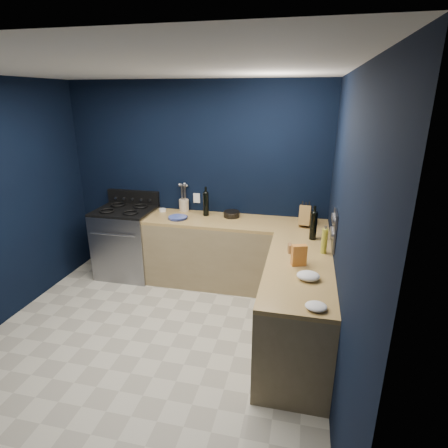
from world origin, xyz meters
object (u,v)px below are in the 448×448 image
(plate_stack, at_px, (178,218))
(utensil_crock, at_px, (184,205))
(crouton_bag, at_px, (299,255))
(gas_range, at_px, (127,243))
(knife_block, at_px, (305,216))

(plate_stack, relative_size, utensil_crock, 1.47)
(plate_stack, xyz_separation_m, crouton_bag, (1.56, -1.05, 0.08))
(gas_range, bearing_deg, utensil_crock, 19.55)
(utensil_crock, height_order, crouton_bag, crouton_bag)
(plate_stack, height_order, crouton_bag, crouton_bag)
(gas_range, relative_size, plate_stack, 3.83)
(gas_range, relative_size, utensil_crock, 5.61)
(knife_block, bearing_deg, plate_stack, -171.67)
(knife_block, bearing_deg, crouton_bag, -87.58)
(plate_stack, xyz_separation_m, utensil_crock, (-0.03, 0.34, 0.07))
(gas_range, distance_m, crouton_bag, 2.66)
(plate_stack, relative_size, crouton_bag, 1.20)
(crouton_bag, bearing_deg, knife_block, 68.75)
(utensil_crock, distance_m, crouton_bag, 2.11)
(gas_range, height_order, crouton_bag, crouton_bag)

